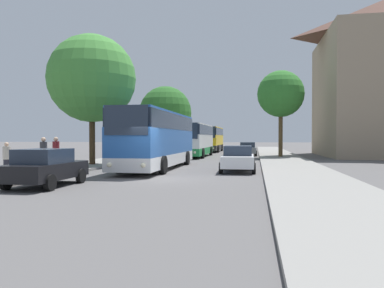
{
  "coord_description": "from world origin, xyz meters",
  "views": [
    {
      "loc": [
        4.61,
        -17.43,
        1.96
      ],
      "look_at": [
        0.02,
        9.58,
        1.51
      ],
      "focal_mm": 35.0,
      "sensor_mm": 36.0,
      "label": 1
    }
  ],
  "objects_px": {
    "parked_car_right_far": "(247,149)",
    "pedestrian_waiting_far": "(7,159)",
    "bus_rear": "(211,139)",
    "pedestrian_waiting_near": "(56,154)",
    "bus_front": "(158,139)",
    "parked_car_right_near": "(238,158)",
    "parked_car_left_curb": "(45,167)",
    "tree_left_far": "(165,113)",
    "tree_right_near": "(281,94)",
    "tree_left_near": "(92,79)",
    "pedestrian_walking_back": "(44,155)",
    "bus_middle": "(195,140)"
  },
  "relations": [
    {
      "from": "pedestrian_walking_back",
      "to": "tree_left_near",
      "type": "xyz_separation_m",
      "value": [
        -0.24,
        6.39,
        4.93
      ]
    },
    {
      "from": "parked_car_right_far",
      "to": "parked_car_left_curb",
      "type": "bearing_deg",
      "value": 72.77
    },
    {
      "from": "parked_car_left_curb",
      "to": "pedestrian_waiting_near",
      "type": "relative_size",
      "value": 2.14
    },
    {
      "from": "pedestrian_walking_back",
      "to": "parked_car_right_far",
      "type": "bearing_deg",
      "value": 160.92
    },
    {
      "from": "bus_rear",
      "to": "tree_left_far",
      "type": "relative_size",
      "value": 1.34
    },
    {
      "from": "tree_left_near",
      "to": "pedestrian_walking_back",
      "type": "bearing_deg",
      "value": -87.82
    },
    {
      "from": "pedestrian_waiting_near",
      "to": "tree_left_near",
      "type": "xyz_separation_m",
      "value": [
        -0.3,
        5.27,
        4.92
      ]
    },
    {
      "from": "bus_front",
      "to": "parked_car_right_far",
      "type": "relative_size",
      "value": 2.99
    },
    {
      "from": "pedestrian_waiting_near",
      "to": "pedestrian_waiting_far",
      "type": "bearing_deg",
      "value": -39.67
    },
    {
      "from": "pedestrian_walking_back",
      "to": "tree_right_near",
      "type": "bearing_deg",
      "value": 149.51
    },
    {
      "from": "tree_left_near",
      "to": "tree_left_far",
      "type": "relative_size",
      "value": 1.12
    },
    {
      "from": "parked_car_right_near",
      "to": "tree_left_far",
      "type": "bearing_deg",
      "value": -67.17
    },
    {
      "from": "parked_car_right_far",
      "to": "pedestrian_walking_back",
      "type": "height_order",
      "value": "pedestrian_walking_back"
    },
    {
      "from": "bus_front",
      "to": "bus_rear",
      "type": "bearing_deg",
      "value": 89.98
    },
    {
      "from": "parked_car_right_near",
      "to": "tree_right_near",
      "type": "relative_size",
      "value": 0.49
    },
    {
      "from": "bus_front",
      "to": "pedestrian_waiting_far",
      "type": "height_order",
      "value": "bus_front"
    },
    {
      "from": "pedestrian_walking_back",
      "to": "tree_left_far",
      "type": "xyz_separation_m",
      "value": [
        0.33,
        25.24,
        3.87
      ]
    },
    {
      "from": "bus_rear",
      "to": "pedestrian_waiting_near",
      "type": "relative_size",
      "value": 5.66
    },
    {
      "from": "bus_middle",
      "to": "pedestrian_waiting_far",
      "type": "xyz_separation_m",
      "value": [
        -5.79,
        -21.85,
        -0.84
      ]
    },
    {
      "from": "pedestrian_waiting_far",
      "to": "tree_right_near",
      "type": "bearing_deg",
      "value": 142.19
    },
    {
      "from": "tree_left_far",
      "to": "bus_rear",
      "type": "bearing_deg",
      "value": 65.57
    },
    {
      "from": "parked_car_left_curb",
      "to": "parked_car_right_far",
      "type": "height_order",
      "value": "parked_car_left_curb"
    },
    {
      "from": "bus_middle",
      "to": "parked_car_left_curb",
      "type": "xyz_separation_m",
      "value": [
        -2.13,
        -24.49,
        -1.01
      ]
    },
    {
      "from": "parked_car_right_far",
      "to": "parked_car_right_near",
      "type": "bearing_deg",
      "value": 87.51
    },
    {
      "from": "parked_car_right_far",
      "to": "pedestrian_waiting_far",
      "type": "distance_m",
      "value": 27.48
    },
    {
      "from": "pedestrian_walking_back",
      "to": "tree_left_far",
      "type": "distance_m",
      "value": 25.53
    },
    {
      "from": "parked_car_right_near",
      "to": "tree_left_far",
      "type": "xyz_separation_m",
      "value": [
        -9.5,
        21.25,
        4.18
      ]
    },
    {
      "from": "tree_right_near",
      "to": "parked_car_left_curb",
      "type": "bearing_deg",
      "value": -114.65
    },
    {
      "from": "parked_car_left_curb",
      "to": "parked_car_right_far",
      "type": "bearing_deg",
      "value": 74.86
    },
    {
      "from": "bus_front",
      "to": "pedestrian_walking_back",
      "type": "bearing_deg",
      "value": -131.35
    },
    {
      "from": "tree_left_far",
      "to": "tree_right_near",
      "type": "height_order",
      "value": "tree_right_near"
    },
    {
      "from": "bus_front",
      "to": "bus_middle",
      "type": "relative_size",
      "value": 1.12
    },
    {
      "from": "parked_car_right_far",
      "to": "tree_left_far",
      "type": "xyz_separation_m",
      "value": [
        -9.63,
        1.39,
        4.2
      ]
    },
    {
      "from": "parked_car_right_near",
      "to": "pedestrian_waiting_far",
      "type": "bearing_deg",
      "value": 24.24
    },
    {
      "from": "bus_middle",
      "to": "tree_left_near",
      "type": "height_order",
      "value": "tree_left_near"
    },
    {
      "from": "bus_rear",
      "to": "pedestrian_waiting_far",
      "type": "xyz_separation_m",
      "value": [
        -5.83,
        -35.97,
        -0.88
      ]
    },
    {
      "from": "pedestrian_waiting_near",
      "to": "pedestrian_walking_back",
      "type": "height_order",
      "value": "pedestrian_waiting_near"
    },
    {
      "from": "bus_middle",
      "to": "parked_car_right_near",
      "type": "distance_m",
      "value": 17.42
    },
    {
      "from": "tree_left_far",
      "to": "pedestrian_waiting_far",
      "type": "bearing_deg",
      "value": -93.3
    },
    {
      "from": "bus_front",
      "to": "bus_rear",
      "type": "xyz_separation_m",
      "value": [
        -0.06,
        29.35,
        -0.07
      ]
    },
    {
      "from": "bus_middle",
      "to": "tree_left_far",
      "type": "bearing_deg",
      "value": 132.71
    },
    {
      "from": "bus_front",
      "to": "bus_rear",
      "type": "relative_size",
      "value": 1.15
    },
    {
      "from": "bus_middle",
      "to": "tree_left_far",
      "type": "height_order",
      "value": "tree_left_far"
    },
    {
      "from": "pedestrian_waiting_far",
      "to": "tree_left_far",
      "type": "xyz_separation_m",
      "value": [
        1.53,
        26.51,
        4.01
      ]
    },
    {
      "from": "parked_car_right_far",
      "to": "pedestrian_waiting_near",
      "type": "xyz_separation_m",
      "value": [
        -9.9,
        -22.73,
        0.33
      ]
    },
    {
      "from": "pedestrian_walking_back",
      "to": "tree_left_far",
      "type": "relative_size",
      "value": 0.23
    },
    {
      "from": "bus_front",
      "to": "parked_car_right_near",
      "type": "distance_m",
      "value": 5.44
    },
    {
      "from": "bus_front",
      "to": "bus_middle",
      "type": "bearing_deg",
      "value": 90.2
    },
    {
      "from": "pedestrian_walking_back",
      "to": "tree_right_near",
      "type": "xyz_separation_m",
      "value": [
        13.24,
        19.57,
        5.13
      ]
    },
    {
      "from": "pedestrian_waiting_far",
      "to": "tree_left_near",
      "type": "xyz_separation_m",
      "value": [
        0.95,
        7.66,
        5.07
      ]
    }
  ]
}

